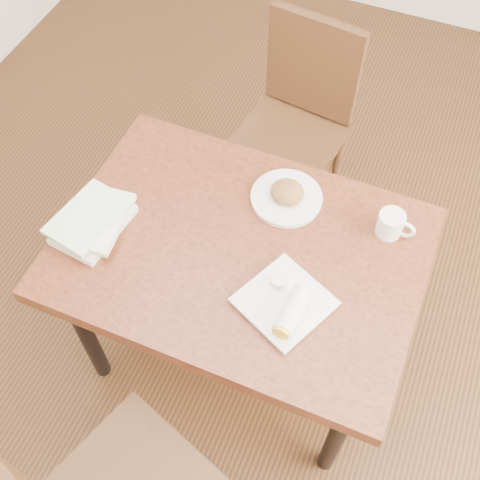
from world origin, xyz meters
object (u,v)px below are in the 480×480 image
at_px(coffee_mug, 392,224).
at_px(plate_scone, 287,196).
at_px(chair_far, 298,115).
at_px(book_stack, 93,221).
at_px(table, 240,263).
at_px(plate_burrito, 286,305).

bearing_deg(coffee_mug, plate_scone, -178.95).
relative_size(chair_far, coffee_mug, 7.54).
height_order(plate_scone, book_stack, plate_scone).
bearing_deg(book_stack, table, 12.44).
relative_size(table, chair_far, 1.21).
xyz_separation_m(chair_far, book_stack, (-0.38, -0.94, 0.24)).
bearing_deg(plate_burrito, chair_far, 106.71).
height_order(chair_far, plate_scone, chair_far).
distance_m(table, book_stack, 0.49).
bearing_deg(coffee_mug, book_stack, -158.53).
bearing_deg(chair_far, table, -84.18).
xyz_separation_m(coffee_mug, book_stack, (-0.89, -0.35, -0.01)).
bearing_deg(table, coffee_mug, 30.35).
xyz_separation_m(chair_far, plate_burrito, (0.29, -0.98, 0.23)).
relative_size(chair_far, book_stack, 3.31).
relative_size(table, plate_burrito, 3.65).
bearing_deg(book_stack, plate_scone, 32.59).
xyz_separation_m(chair_far, coffee_mug, (0.51, -0.59, 0.25)).
bearing_deg(plate_scone, coffee_mug, 1.05).
relative_size(plate_scone, coffee_mug, 1.91).
xyz_separation_m(plate_burrito, book_stack, (-0.68, 0.04, 0.01)).
distance_m(chair_far, plate_scone, 0.66).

